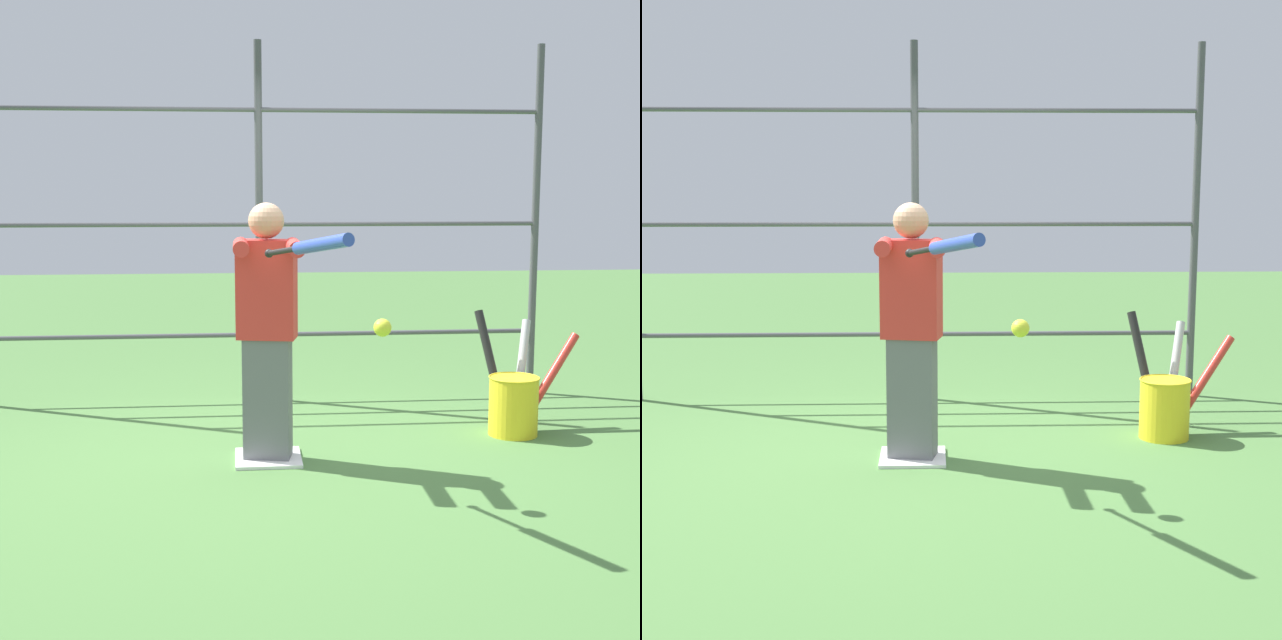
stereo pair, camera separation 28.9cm
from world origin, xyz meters
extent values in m
plane|color=#4C7A3D|center=(0.00, 0.00, 0.00)|extent=(24.00, 24.00, 0.00)
cube|color=white|center=(0.00, 0.00, 0.01)|extent=(0.40, 0.40, 0.02)
cylinder|color=#4C4C51|center=(-2.17, -1.60, 1.37)|extent=(0.06, 0.06, 2.73)
cylinder|color=#4C4C51|center=(0.00, -1.60, 1.37)|extent=(0.06, 0.06, 2.73)
cylinder|color=#4C4C51|center=(0.00, -1.60, 0.51)|extent=(4.34, 0.04, 0.04)
cylinder|color=#4C4C51|center=(0.00, -1.60, 1.37)|extent=(4.34, 0.04, 0.04)
cylinder|color=#4C4C51|center=(0.00, -1.60, 2.22)|extent=(4.34, 0.04, 0.04)
cube|color=slate|center=(0.00, 0.00, 0.38)|extent=(0.31, 0.23, 0.75)
cube|color=red|center=(0.00, 0.00, 1.05)|extent=(0.38, 0.26, 0.59)
sphere|color=tan|center=(0.00, 0.00, 1.45)|extent=(0.21, 0.21, 0.21)
cylinder|color=red|center=(-0.15, 0.24, 1.31)|extent=(0.09, 0.42, 0.09)
cylinder|color=red|center=(0.15, 0.18, 1.31)|extent=(0.09, 0.42, 0.09)
sphere|color=black|center=(0.00, 0.42, 1.29)|extent=(0.05, 0.05, 0.05)
cylinder|color=black|center=(-0.07, 0.57, 1.31)|extent=(0.16, 0.32, 0.08)
cylinder|color=#334CB2|center=(-0.24, 0.96, 1.37)|extent=(0.27, 0.50, 0.14)
sphere|color=yellow|center=(-0.58, 0.69, 0.92)|extent=(0.10, 0.10, 0.10)
cylinder|color=yellow|center=(-1.66, -0.40, 0.20)|extent=(0.33, 0.33, 0.39)
torus|color=yellow|center=(-1.66, -0.40, 0.39)|extent=(0.34, 0.34, 0.01)
cylinder|color=#B2B2B7|center=(-1.77, -0.61, 0.38)|extent=(0.24, 0.38, 0.71)
cylinder|color=black|center=(-1.56, -0.59, 0.42)|extent=(0.21, 0.35, 0.78)
cylinder|color=red|center=(-1.94, -0.54, 0.33)|extent=(0.52, 0.30, 0.63)
camera|label=1|loc=(0.18, 5.26, 1.65)|focal=50.00mm
camera|label=2|loc=(-0.11, 5.28, 1.65)|focal=50.00mm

